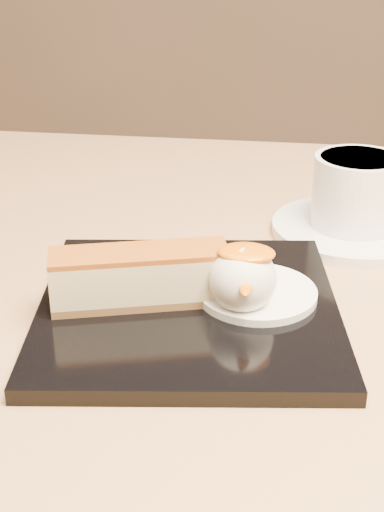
# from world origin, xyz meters

# --- Properties ---
(table) EXTENTS (0.80, 0.80, 0.72)m
(table) POSITION_xyz_m (0.00, 0.00, 0.56)
(table) COLOR black
(table) RESTS_ON ground
(dessert_plate) EXTENTS (0.25, 0.25, 0.01)m
(dessert_plate) POSITION_xyz_m (-0.03, -0.05, 0.73)
(dessert_plate) COLOR black
(dessert_plate) RESTS_ON table
(cheesecake) EXTENTS (0.13, 0.07, 0.04)m
(cheesecake) POSITION_xyz_m (-0.06, -0.06, 0.75)
(cheesecake) COLOR brown
(cheesecake) RESTS_ON dessert_plate
(cream_smear) EXTENTS (0.09, 0.09, 0.01)m
(cream_smear) POSITION_xyz_m (0.02, -0.04, 0.73)
(cream_smear) COLOR white
(cream_smear) RESTS_ON dessert_plate
(ice_cream_scoop) EXTENTS (0.05, 0.05, 0.05)m
(ice_cream_scoop) POSITION_xyz_m (0.01, -0.06, 0.76)
(ice_cream_scoop) COLOR white
(ice_cream_scoop) RESTS_ON cream_smear
(mango_sauce) EXTENTS (0.04, 0.03, 0.01)m
(mango_sauce) POSITION_xyz_m (0.01, -0.06, 0.78)
(mango_sauce) COLOR orange
(mango_sauce) RESTS_ON ice_cream_scoop
(mint_sprig) EXTENTS (0.03, 0.02, 0.00)m
(mint_sprig) POSITION_xyz_m (-0.01, -0.02, 0.74)
(mint_sprig) COLOR green
(mint_sprig) RESTS_ON cream_smear
(saucer) EXTENTS (0.15, 0.15, 0.01)m
(saucer) POSITION_xyz_m (0.10, 0.11, 0.72)
(saucer) COLOR white
(saucer) RESTS_ON table
(coffee_cup) EXTENTS (0.11, 0.08, 0.07)m
(coffee_cup) POSITION_xyz_m (0.10, 0.11, 0.76)
(coffee_cup) COLOR white
(coffee_cup) RESTS_ON saucer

